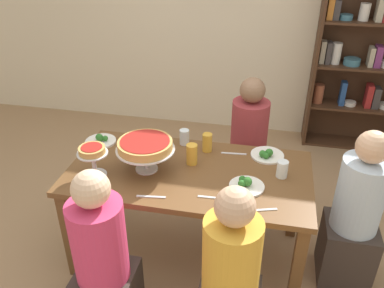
{
  "coord_description": "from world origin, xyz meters",
  "views": [
    {
      "loc": [
        0.48,
        -2.17,
        2.23
      ],
      "look_at": [
        0.0,
        0.1,
        0.89
      ],
      "focal_mm": 37.42,
      "sensor_mm": 36.0,
      "label": 1
    }
  ],
  "objects": [
    {
      "name": "dining_table",
      "position": [
        0.0,
        0.0,
        0.65
      ],
      "size": [
        1.62,
        0.84,
        0.74
      ],
      "color": "brown",
      "rests_on": "ground_plane"
    },
    {
      "name": "cutlery_spare_fork",
      "position": [
        0.27,
        0.28,
        0.74
      ],
      "size": [
        0.18,
        0.03,
        0.0
      ],
      "primitive_type": "cube",
      "rotation": [
        0.0,
        0.0,
        3.22
      ],
      "color": "silver",
      "rests_on": "dining_table"
    },
    {
      "name": "rear_partition",
      "position": [
        0.0,
        2.2,
        1.4
      ],
      "size": [
        8.0,
        0.12,
        2.8
      ],
      "primitive_type": "cube",
      "color": "beige",
      "rests_on": "ground_plane"
    },
    {
      "name": "cutlery_knife_far",
      "position": [
        -0.16,
        -0.33,
        0.74
      ],
      "size": [
        0.18,
        0.04,
        0.0
      ],
      "primitive_type": "cube",
      "rotation": [
        0.0,
        0.0,
        0.13
      ],
      "color": "silver",
      "rests_on": "dining_table"
    },
    {
      "name": "beer_glass_amber_short",
      "position": [
        0.0,
        0.09,
        0.81
      ],
      "size": [
        0.08,
        0.08,
        0.15
      ],
      "primitive_type": "cylinder",
      "color": "gold",
      "rests_on": "dining_table"
    },
    {
      "name": "salad_plate_far_diner",
      "position": [
        0.39,
        -0.11,
        0.76
      ],
      "size": [
        0.22,
        0.22,
        0.07
      ],
      "color": "white",
      "rests_on": "dining_table"
    },
    {
      "name": "ground_plane",
      "position": [
        0.0,
        0.0,
        0.0
      ],
      "size": [
        12.0,
        12.0,
        0.0
      ],
      "primitive_type": "plane",
      "color": "#9E7A56"
    },
    {
      "name": "diner_far_right",
      "position": [
        0.34,
        0.74,
        0.49
      ],
      "size": [
        0.34,
        0.34,
        1.15
      ],
      "rotation": [
        0.0,
        0.0,
        -1.57
      ],
      "color": "#382D28",
      "rests_on": "ground_plane"
    },
    {
      "name": "personal_pizza_stand",
      "position": [
        -0.59,
        -0.18,
        0.9
      ],
      "size": [
        0.2,
        0.2,
        0.22
      ],
      "color": "silver",
      "rests_on": "dining_table"
    },
    {
      "name": "salad_plate_near_diner",
      "position": [
        0.5,
        0.28,
        0.76
      ],
      "size": [
        0.24,
        0.24,
        0.07
      ],
      "color": "white",
      "rests_on": "dining_table"
    },
    {
      "name": "beer_glass_amber_tall",
      "position": [
        0.07,
        0.28,
        0.81
      ],
      "size": [
        0.07,
        0.07,
        0.13
      ],
      "primitive_type": "cylinder",
      "color": "gold",
      "rests_on": "dining_table"
    },
    {
      "name": "diner_near_left",
      "position": [
        -0.34,
        -0.71,
        0.49
      ],
      "size": [
        0.34,
        0.34,
        1.15
      ],
      "rotation": [
        0.0,
        0.0,
        1.57
      ],
      "color": "#382D28",
      "rests_on": "ground_plane"
    },
    {
      "name": "cutlery_fork_far",
      "position": [
        -0.35,
        0.26,
        0.74
      ],
      "size": [
        0.18,
        0.03,
        0.0
      ],
      "primitive_type": "cube",
      "rotation": [
        0.0,
        0.0,
        3.09
      ],
      "color": "silver",
      "rests_on": "dining_table"
    },
    {
      "name": "bookshelf",
      "position": [
        1.44,
        2.01,
        1.13
      ],
      "size": [
        1.11,
        0.3,
        2.21
      ],
      "color": "#422819",
      "rests_on": "ground_plane"
    },
    {
      "name": "water_glass_clear_far",
      "position": [
        -0.11,
        0.35,
        0.8
      ],
      "size": [
        0.07,
        0.07,
        0.11
      ],
      "primitive_type": "cylinder",
      "color": "white",
      "rests_on": "dining_table"
    },
    {
      "name": "cutlery_knife_near",
      "position": [
        0.2,
        -0.26,
        0.74
      ],
      "size": [
        0.18,
        0.02,
        0.0
      ],
      "primitive_type": "cube",
      "rotation": [
        0.0,
        0.0,
        0.05
      ],
      "color": "silver",
      "rests_on": "dining_table"
    },
    {
      "name": "deep_dish_pizza_stand",
      "position": [
        -0.28,
        -0.04,
        0.92
      ],
      "size": [
        0.39,
        0.39,
        0.22
      ],
      "color": "silver",
      "rests_on": "dining_table"
    },
    {
      "name": "water_glass_clear_near",
      "position": [
        0.61,
        0.06,
        0.8
      ],
      "size": [
        0.07,
        0.07,
        0.11
      ],
      "primitive_type": "cylinder",
      "color": "white",
      "rests_on": "dining_table"
    },
    {
      "name": "diner_head_east",
      "position": [
        1.1,
        0.01,
        0.49
      ],
      "size": [
        0.34,
        0.34,
        1.15
      ],
      "rotation": [
        0.0,
        0.0,
        3.14
      ],
      "color": "#382D28",
      "rests_on": "ground_plane"
    },
    {
      "name": "cutlery_fork_near",
      "position": [
        0.5,
        -0.31,
        0.74
      ],
      "size": [
        0.18,
        0.07,
        0.0
      ],
      "primitive_type": "cube",
      "rotation": [
        0.0,
        0.0,
        0.3
      ],
      "color": "silver",
      "rests_on": "dining_table"
    },
    {
      "name": "salad_plate_spare",
      "position": [
        -0.73,
        0.24,
        0.76
      ],
      "size": [
        0.23,
        0.23,
        0.07
      ],
      "color": "white",
      "rests_on": "dining_table"
    }
  ]
}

